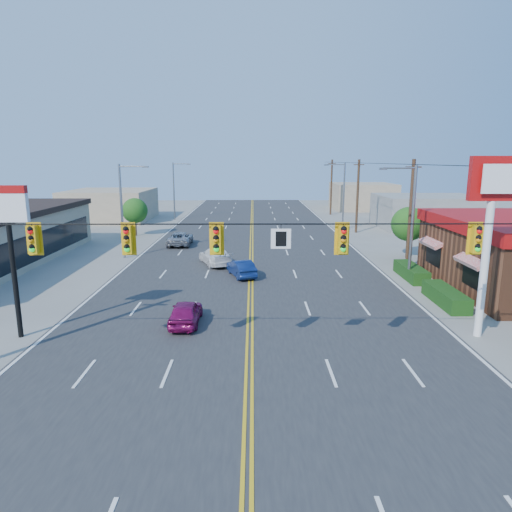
{
  "coord_description": "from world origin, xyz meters",
  "views": [
    {
      "loc": [
        0.17,
        -16.69,
        8.31
      ],
      "look_at": [
        0.35,
        12.3,
        2.2
      ],
      "focal_mm": 32.0,
      "sensor_mm": 36.0,
      "label": 1
    }
  ],
  "objects_px": {
    "kfc_pylon": "(490,211)",
    "car_magenta": "(186,313)",
    "signal_span": "(246,254)",
    "car_blue": "(241,269)",
    "pizza_hut_sign": "(9,230)",
    "car_white": "(215,257)",
    "car_silver": "(180,239)"
  },
  "relations": [
    {
      "from": "signal_span",
      "to": "kfc_pylon",
      "type": "xyz_separation_m",
      "value": [
        11.12,
        4.0,
        1.16
      ]
    },
    {
      "from": "kfc_pylon",
      "to": "pizza_hut_sign",
      "type": "height_order",
      "value": "kfc_pylon"
    },
    {
      "from": "kfc_pylon",
      "to": "pizza_hut_sign",
      "type": "relative_size",
      "value": 1.24
    },
    {
      "from": "car_magenta",
      "to": "car_white",
      "type": "height_order",
      "value": "car_white"
    },
    {
      "from": "signal_span",
      "to": "pizza_hut_sign",
      "type": "bearing_deg",
      "value": 159.81
    },
    {
      "from": "car_white",
      "to": "signal_span",
      "type": "bearing_deg",
      "value": 77.8
    },
    {
      "from": "kfc_pylon",
      "to": "car_blue",
      "type": "xyz_separation_m",
      "value": [
        -11.7,
        11.36,
        -5.44
      ]
    },
    {
      "from": "car_blue",
      "to": "car_white",
      "type": "distance_m",
      "value": 4.49
    },
    {
      "from": "signal_span",
      "to": "kfc_pylon",
      "type": "height_order",
      "value": "signal_span"
    },
    {
      "from": "car_magenta",
      "to": "car_blue",
      "type": "distance_m",
      "value": 10.14
    },
    {
      "from": "car_magenta",
      "to": "car_blue",
      "type": "bearing_deg",
      "value": -104.75
    },
    {
      "from": "kfc_pylon",
      "to": "car_silver",
      "type": "distance_m",
      "value": 30.37
    },
    {
      "from": "signal_span",
      "to": "kfc_pylon",
      "type": "distance_m",
      "value": 11.87
    },
    {
      "from": "car_blue",
      "to": "car_white",
      "type": "xyz_separation_m",
      "value": [
        -2.18,
        3.92,
        0.06
      ]
    },
    {
      "from": "car_blue",
      "to": "pizza_hut_sign",
      "type": "bearing_deg",
      "value": 29.71
    },
    {
      "from": "pizza_hut_sign",
      "to": "car_white",
      "type": "relative_size",
      "value": 1.48
    },
    {
      "from": "signal_span",
      "to": "pizza_hut_sign",
      "type": "distance_m",
      "value": 11.6
    },
    {
      "from": "pizza_hut_sign",
      "to": "car_blue",
      "type": "relative_size",
      "value": 1.86
    },
    {
      "from": "car_white",
      "to": "car_silver",
      "type": "height_order",
      "value": "car_white"
    },
    {
      "from": "signal_span",
      "to": "car_white",
      "type": "bearing_deg",
      "value": 98.15
    },
    {
      "from": "kfc_pylon",
      "to": "pizza_hut_sign",
      "type": "xyz_separation_m",
      "value": [
        -22.0,
        0.0,
        -0.86
      ]
    },
    {
      "from": "kfc_pylon",
      "to": "car_magenta",
      "type": "distance_m",
      "value": 15.38
    },
    {
      "from": "car_blue",
      "to": "car_silver",
      "type": "relative_size",
      "value": 0.78
    },
    {
      "from": "car_silver",
      "to": "car_magenta",
      "type": "bearing_deg",
      "value": 98.48
    },
    {
      "from": "pizza_hut_sign",
      "to": "car_white",
      "type": "bearing_deg",
      "value": 62.03
    },
    {
      "from": "signal_span",
      "to": "car_magenta",
      "type": "distance_m",
      "value": 7.7
    },
    {
      "from": "car_magenta",
      "to": "car_blue",
      "type": "height_order",
      "value": "car_magenta"
    },
    {
      "from": "signal_span",
      "to": "pizza_hut_sign",
      "type": "height_order",
      "value": "signal_span"
    },
    {
      "from": "signal_span",
      "to": "car_blue",
      "type": "xyz_separation_m",
      "value": [
        -0.58,
        15.36,
        -4.28
      ]
    },
    {
      "from": "kfc_pylon",
      "to": "car_magenta",
      "type": "height_order",
      "value": "kfc_pylon"
    },
    {
      "from": "pizza_hut_sign",
      "to": "kfc_pylon",
      "type": "bearing_deg",
      "value": 0.0
    },
    {
      "from": "car_blue",
      "to": "car_magenta",
      "type": "bearing_deg",
      "value": 57.04
    }
  ]
}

